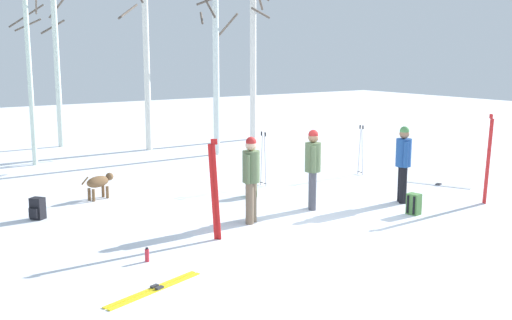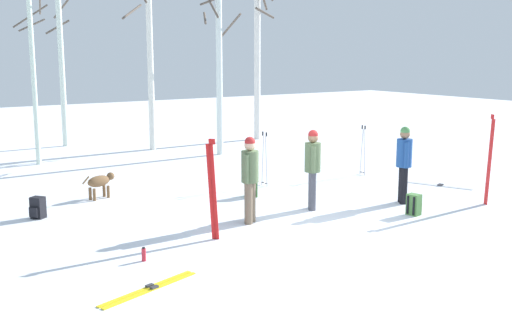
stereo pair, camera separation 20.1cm
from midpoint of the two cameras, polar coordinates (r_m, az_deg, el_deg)
name	(u,v)px [view 2 (the right image)]	position (r m, az deg, el deg)	size (l,w,h in m)	color
ground_plane	(323,225)	(12.13, 6.68, -5.98)	(60.00, 60.00, 0.00)	white
person_0	(313,164)	(13.04, 5.72, -0.39)	(0.35, 0.44, 1.72)	#4C4C56
person_1	(250,174)	(11.95, -0.08, -1.31)	(0.44, 0.35, 1.72)	#72604C
person_2	(404,160)	(13.94, 13.99, 0.04)	(0.34, 0.45, 1.72)	black
dog	(100,182)	(14.48, -13.88, -1.99)	(0.87, 0.40, 0.57)	brown
ski_pair_planted_0	(212,190)	(10.94, -3.54, -2.79)	(0.17, 0.17, 1.83)	red
ski_pair_planted_1	(490,160)	(14.32, 21.26, -0.04)	(0.12, 0.22, 2.00)	red
ski_pair_lying_0	(150,289)	(9.03, -9.22, -11.72)	(1.68, 0.69, 0.05)	yellow
ski_pair_lying_1	(439,185)	(16.15, 16.96, -2.26)	(0.83, 1.63, 0.05)	white
ski_poles_0	(363,149)	(16.93, 10.25, 1.05)	(0.07, 0.21, 1.36)	#B2B2BC
ski_poles_1	(265,157)	(15.31, 1.17, 0.27)	(0.07, 0.26, 1.37)	#B2B2BC
backpack_0	(414,205)	(13.13, 14.90, -4.04)	(0.31, 0.29, 0.44)	#4C7F3F
backpack_1	(38,208)	(13.17, -19.21, -4.23)	(0.34, 0.34, 0.44)	black
backpack_2	(252,187)	(14.27, 0.01, -2.57)	(0.33, 0.34, 0.44)	#4C7F3F
water_bottle_0	(144,254)	(10.15, -9.82, -8.64)	(0.07, 0.07, 0.23)	red
birch_tree_2	(32,50)	(19.16, -19.85, 9.55)	(1.45, 1.45, 6.49)	silver
birch_tree_3	(60,48)	(22.66, -17.47, 9.90)	(1.49, 1.49, 6.56)	silver
birch_tree_4	(149,29)	(21.13, -9.63, 11.88)	(1.71, 1.70, 7.67)	white
birch_tree_5	(219,54)	(19.89, -3.14, 9.82)	(1.48, 1.44, 6.15)	white
birch_tree_6	(257,35)	(23.38, 0.36, 11.54)	(1.33, 1.42, 7.57)	white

